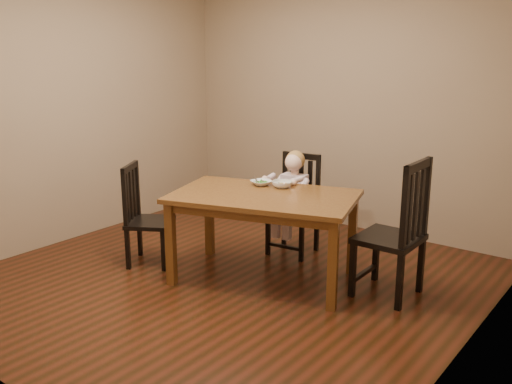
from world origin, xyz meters
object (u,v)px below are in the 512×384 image
Objects in this scene: dining_table at (264,204)px; chair_right at (396,232)px; chair_left at (145,217)px; toddler at (293,193)px; chair_child at (295,206)px; bowl_peas at (261,183)px; bowl_veg at (282,184)px.

chair_right is (1.04, 0.35, -0.13)m from dining_table.
toddler is (0.94, 1.04, 0.15)m from chair_left.
chair_child is 0.59m from bowl_peas.
chair_child is 1.77× the size of toddler.
chair_child reaches higher than bowl_veg.
bowl_veg is (-1.05, -0.07, 0.25)m from chair_right.
toddler is 0.47m from bowl_veg.
dining_table is 3.18× the size of toddler.
bowl_peas reaches higher than dining_table.
bowl_veg is (1.08, 0.64, 0.34)m from chair_left.
dining_table is 1.17m from chair_left.
dining_table is 0.78m from chair_child.
chair_right reaches higher than chair_child.
toddler is 3.01× the size of bowl_veg.
chair_child is 1.43m from chair_left.
dining_table is at bearing 77.69° from chair_left.
chair_left is 1.73× the size of toddler.
chair_right is 1.24m from toddler.
chair_right is at bearing 157.43° from toddler.
bowl_peas is (-0.05, -0.45, 0.18)m from toddler.
dining_table is 0.31m from bowl_veg.
chair_left is 0.83× the size of chair_right.
toddler is at bearing 90.00° from chair_child.
chair_child is 0.58m from bowl_veg.
bowl_veg is at bearing 90.14° from chair_left.
chair_left reaches higher than toddler.
chair_child is 5.35× the size of bowl_veg.
chair_child is 0.15m from toddler.
toddler is (-1.20, 0.33, 0.06)m from chair_right.
dining_table is 9.57× the size of bowl_veg.
bowl_veg is at bearing 102.95° from toddler.
dining_table is 1.84× the size of chair_left.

